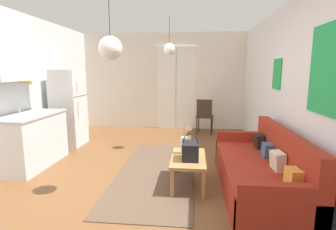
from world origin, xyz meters
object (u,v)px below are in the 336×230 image
object	(u,v)px
refrigerator	(69,108)
pendant_lamp_far	(169,49)
couch	(262,173)
coffee_table	(188,161)
pendant_lamp_near	(110,48)
bamboo_vase	(184,145)
handbag	(190,151)
accent_chair	(205,115)

from	to	relation	value
refrigerator	pendant_lamp_far	world-z (taller)	pendant_lamp_far
couch	coffee_table	size ratio (longest dim) A/B	2.50
coffee_table	refrigerator	size ratio (longest dim) A/B	0.54
refrigerator	pendant_lamp_far	size ratio (longest dim) A/B	2.25
pendant_lamp_near	refrigerator	bearing A→B (deg)	127.75
bamboo_vase	pendant_lamp_near	bearing A→B (deg)	-147.30
couch	bamboo_vase	size ratio (longest dim) A/B	4.66
bamboo_vase	refrigerator	bearing A→B (deg)	147.77
bamboo_vase	pendant_lamp_near	distance (m)	1.68
handbag	accent_chair	size ratio (longest dim) A/B	0.39
couch	coffee_table	world-z (taller)	couch
pendant_lamp_near	pendant_lamp_far	xyz separation A→B (m)	(0.51, 2.00, 0.15)
handbag	accent_chair	bearing A→B (deg)	84.16
handbag	pendant_lamp_near	bearing A→B (deg)	-161.65
pendant_lamp_near	bamboo_vase	bearing A→B (deg)	32.70
pendant_lamp_far	accent_chair	bearing A→B (deg)	61.57
coffee_table	bamboo_vase	bearing A→B (deg)	114.73
couch	pendant_lamp_far	bearing A→B (deg)	128.90
bamboo_vase	pendant_lamp_far	bearing A→B (deg)	103.79
refrigerator	bamboo_vase	bearing A→B (deg)	-32.23
pendant_lamp_near	pendant_lamp_far	world-z (taller)	same
coffee_table	handbag	distance (m)	0.20
coffee_table	pendant_lamp_far	xyz separation A→B (m)	(-0.43, 1.60, 1.66)
pendant_lamp_near	pendant_lamp_far	size ratio (longest dim) A/B	1.25
bamboo_vase	handbag	distance (m)	0.26
couch	pendant_lamp_near	distance (m)	2.50
handbag	refrigerator	size ratio (longest dim) A/B	0.22
couch	handbag	size ratio (longest dim) A/B	6.17
pendant_lamp_near	pendant_lamp_far	bearing A→B (deg)	75.72
bamboo_vase	pendant_lamp_far	world-z (taller)	pendant_lamp_far
handbag	pendant_lamp_near	xyz separation A→B (m)	(-0.96, -0.32, 1.33)
accent_chair	refrigerator	bearing A→B (deg)	32.10
bamboo_vase	accent_chair	bearing A→B (deg)	81.84
pendant_lamp_near	coffee_table	bearing A→B (deg)	23.37
bamboo_vase	pendant_lamp_far	distance (m)	2.10
handbag	pendant_lamp_far	xyz separation A→B (m)	(-0.45, 1.69, 1.48)
coffee_table	pendant_lamp_far	bearing A→B (deg)	104.89
refrigerator	pendant_lamp_near	bearing A→B (deg)	-52.25
coffee_table	pendant_lamp_far	size ratio (longest dim) A/B	1.21
couch	pendant_lamp_far	size ratio (longest dim) A/B	3.02
bamboo_vase	pendant_lamp_near	size ratio (longest dim) A/B	0.52
coffee_table	pendant_lamp_near	bearing A→B (deg)	-156.63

